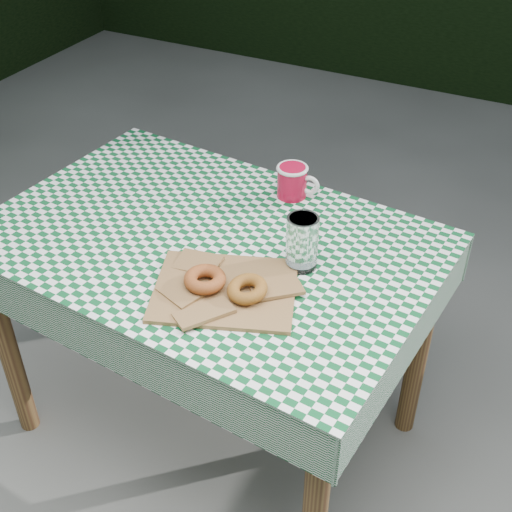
{
  "coord_description": "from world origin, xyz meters",
  "views": [
    {
      "loc": [
        0.66,
        -1.44,
        1.8
      ],
      "look_at": [
        0.05,
        -0.23,
        0.79
      ],
      "focal_mm": 47.88,
      "sensor_mm": 36.0,
      "label": 1
    }
  ],
  "objects": [
    {
      "name": "coffee_mug",
      "position": [
        -0.01,
        0.12,
        0.8
      ],
      "size": [
        0.18,
        0.18,
        0.1
      ],
      "primitive_type": null,
      "rotation": [
        0.0,
        0.0,
        0.08
      ],
      "color": "#B00B2A",
      "rests_on": "tablecloth"
    },
    {
      "name": "bagel_back",
      "position": [
        0.09,
        -0.36,
        0.79
      ],
      "size": [
        0.13,
        0.13,
        0.03
      ],
      "primitive_type": "torus",
      "rotation": [
        0.0,
        0.0,
        -0.62
      ],
      "color": "brown",
      "rests_on": "paper_bag"
    },
    {
      "name": "paper_bag",
      "position": [
        0.03,
        -0.35,
        0.76
      ],
      "size": [
        0.41,
        0.37,
        0.02
      ],
      "primitive_type": "cube",
      "rotation": [
        0.0,
        0.0,
        0.35
      ],
      "color": "#92633F",
      "rests_on": "tablecloth"
    },
    {
      "name": "ground",
      "position": [
        0.0,
        0.0,
        0.0
      ],
      "size": [
        60.0,
        60.0,
        0.0
      ],
      "primitive_type": "plane",
      "color": "#4B4C47",
      "rests_on": "ground"
    },
    {
      "name": "table",
      "position": [
        -0.12,
        -0.18,
        0.38
      ],
      "size": [
        1.24,
        0.89,
        0.75
      ],
      "primitive_type": "cube",
      "rotation": [
        0.0,
        0.0,
        -0.1
      ],
      "color": "#55321D",
      "rests_on": "ground"
    },
    {
      "name": "bagel_front",
      "position": [
        -0.01,
        -0.37,
        0.79
      ],
      "size": [
        0.13,
        0.13,
        0.03
      ],
      "primitive_type": "torus",
      "rotation": [
        0.0,
        0.0,
        0.34
      ],
      "color": "#9A491F",
      "rests_on": "paper_bag"
    },
    {
      "name": "drinking_glass",
      "position": [
        0.15,
        -0.18,
        0.83
      ],
      "size": [
        0.11,
        0.11,
        0.14
      ],
      "primitive_type": "cylinder",
      "rotation": [
        0.0,
        0.0,
        -0.51
      ],
      "color": "white",
      "rests_on": "tablecloth"
    },
    {
      "name": "tablecloth",
      "position": [
        -0.12,
        -0.18,
        0.75
      ],
      "size": [
        1.26,
        0.91,
        0.01
      ],
      "primitive_type": "cube",
      "rotation": [
        0.0,
        0.0,
        -0.1
      ],
      "color": "#0B4A22",
      "rests_on": "table"
    }
  ]
}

